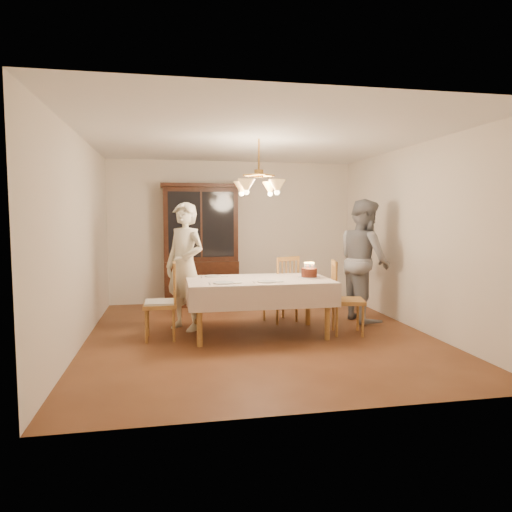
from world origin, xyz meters
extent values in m
plane|color=#592F19|center=(0.00, 0.00, 0.00)|extent=(5.00, 5.00, 0.00)
plane|color=white|center=(0.00, 0.00, 2.60)|extent=(5.00, 5.00, 0.00)
plane|color=silver|center=(0.00, 2.50, 1.30)|extent=(4.50, 0.00, 4.50)
plane|color=silver|center=(0.00, -2.50, 1.30)|extent=(4.50, 0.00, 4.50)
plane|color=silver|center=(-2.25, 0.00, 1.30)|extent=(0.00, 5.00, 5.00)
plane|color=silver|center=(2.25, 0.00, 1.30)|extent=(0.00, 5.00, 5.00)
cube|color=#95622B|center=(0.00, 0.00, 0.73)|extent=(1.80, 1.00, 0.04)
cube|color=silver|center=(0.00, 0.00, 0.75)|extent=(1.90, 1.10, 0.01)
cylinder|color=#95622B|center=(-0.82, -0.42, 0.35)|extent=(0.07, 0.07, 0.71)
cylinder|color=#95622B|center=(0.82, -0.42, 0.35)|extent=(0.07, 0.07, 0.71)
cylinder|color=#95622B|center=(-0.82, 0.42, 0.35)|extent=(0.07, 0.07, 0.71)
cylinder|color=#95622B|center=(0.82, 0.42, 0.35)|extent=(0.07, 0.07, 0.71)
cube|color=black|center=(-0.62, 2.23, 0.40)|extent=(1.30, 0.50, 0.80)
cube|color=black|center=(-0.62, 2.28, 1.45)|extent=(1.30, 0.40, 1.30)
cube|color=black|center=(-0.62, 2.08, 1.45)|extent=(1.14, 0.01, 1.14)
cube|color=black|center=(-0.62, 2.23, 2.13)|extent=(1.38, 0.54, 0.06)
cube|color=#95622B|center=(0.48, 0.72, 0.45)|extent=(0.57, 0.56, 0.05)
cube|color=#95622B|center=(0.55, 0.55, 0.97)|extent=(0.38, 0.19, 0.06)
cylinder|color=#95622B|center=(0.58, 0.95, 0.21)|extent=(0.04, 0.04, 0.43)
cylinder|color=#95622B|center=(0.24, 0.81, 0.21)|extent=(0.04, 0.04, 0.43)
cylinder|color=#95622B|center=(0.71, 0.63, 0.21)|extent=(0.04, 0.04, 0.43)
cylinder|color=#95622B|center=(0.38, 0.50, 0.21)|extent=(0.04, 0.04, 0.43)
cube|color=#95622B|center=(-1.30, 0.03, 0.45)|extent=(0.42, 0.44, 0.05)
cube|color=#95622B|center=(-1.11, 0.03, 0.97)|extent=(0.04, 0.40, 0.06)
cylinder|color=#95622B|center=(-1.47, 0.21, 0.21)|extent=(0.04, 0.04, 0.43)
cylinder|color=#95622B|center=(-1.47, -0.15, 0.21)|extent=(0.04, 0.04, 0.43)
cylinder|color=#95622B|center=(-1.13, 0.21, 0.21)|extent=(0.04, 0.04, 0.43)
cylinder|color=#95622B|center=(-1.13, -0.15, 0.21)|extent=(0.04, 0.04, 0.43)
cube|color=beige|center=(-1.30, 0.03, 0.48)|extent=(0.38, 0.40, 0.03)
cube|color=#95622B|center=(1.20, -0.17, 0.45)|extent=(0.51, 0.52, 0.05)
cube|color=#95622B|center=(1.01, -0.13, 0.97)|extent=(0.12, 0.40, 0.06)
cylinder|color=#95622B|center=(1.32, -0.39, 0.21)|extent=(0.04, 0.04, 0.43)
cylinder|color=#95622B|center=(1.40, -0.03, 0.21)|extent=(0.04, 0.04, 0.43)
cylinder|color=#95622B|center=(0.99, -0.31, 0.21)|extent=(0.04, 0.04, 0.43)
cylinder|color=#95622B|center=(1.07, 0.04, 0.21)|extent=(0.04, 0.04, 0.43)
imported|color=#EDE6C8|center=(-0.96, 0.49, 0.89)|extent=(0.76, 0.77, 1.79)
imported|color=slate|center=(1.75, 0.56, 0.93)|extent=(0.74, 0.93, 1.85)
cylinder|color=white|center=(0.70, -0.01, 0.77)|extent=(0.30, 0.30, 0.01)
cylinder|color=#3D170D|center=(0.70, -0.01, 0.83)|extent=(0.21, 0.21, 0.12)
cylinder|color=#598CD8|center=(0.76, -0.01, 0.92)|extent=(0.01, 0.01, 0.07)
sphere|color=#FFB23F|center=(0.76, -0.01, 0.96)|extent=(0.01, 0.01, 0.01)
cylinder|color=pink|center=(0.76, 0.01, 0.92)|extent=(0.01, 0.01, 0.07)
sphere|color=#FFB23F|center=(0.76, 0.01, 0.96)|extent=(0.01, 0.01, 0.01)
cylinder|color=#EACC66|center=(0.74, 0.03, 0.92)|extent=(0.01, 0.01, 0.07)
sphere|color=#FFB23F|center=(0.74, 0.03, 0.96)|extent=(0.01, 0.01, 0.01)
cylinder|color=#598CD8|center=(0.72, 0.05, 0.92)|extent=(0.01, 0.01, 0.07)
sphere|color=#FFB23F|center=(0.72, 0.05, 0.96)|extent=(0.01, 0.01, 0.01)
cylinder|color=pink|center=(0.70, 0.05, 0.92)|extent=(0.01, 0.01, 0.07)
sphere|color=#FFB23F|center=(0.70, 0.05, 0.96)|extent=(0.01, 0.01, 0.01)
cylinder|color=#EACC66|center=(0.67, 0.05, 0.92)|extent=(0.01, 0.01, 0.07)
sphere|color=#FFB23F|center=(0.67, 0.05, 0.96)|extent=(0.01, 0.01, 0.01)
cylinder|color=#598CD8|center=(0.65, 0.03, 0.92)|extent=(0.01, 0.01, 0.07)
sphere|color=#FFB23F|center=(0.65, 0.03, 0.96)|extent=(0.01, 0.01, 0.01)
cylinder|color=pink|center=(0.64, 0.01, 0.92)|extent=(0.01, 0.01, 0.07)
sphere|color=#FFB23F|center=(0.64, 0.01, 0.96)|extent=(0.01, 0.01, 0.01)
cylinder|color=#EACC66|center=(0.63, -0.01, 0.92)|extent=(0.01, 0.01, 0.07)
sphere|color=#FFB23F|center=(0.63, -0.01, 0.96)|extent=(0.01, 0.01, 0.01)
cylinder|color=#598CD8|center=(0.64, -0.04, 0.92)|extent=(0.01, 0.01, 0.07)
sphere|color=#FFB23F|center=(0.64, -0.04, 0.96)|extent=(0.01, 0.01, 0.01)
cylinder|color=pink|center=(0.65, -0.06, 0.92)|extent=(0.01, 0.01, 0.07)
sphere|color=#FFB23F|center=(0.65, -0.06, 0.96)|extent=(0.01, 0.01, 0.01)
cylinder|color=#EACC66|center=(0.67, -0.07, 0.92)|extent=(0.01, 0.01, 0.07)
sphere|color=#FFB23F|center=(0.67, -0.07, 0.96)|extent=(0.01, 0.01, 0.01)
cylinder|color=#598CD8|center=(0.70, -0.08, 0.92)|extent=(0.01, 0.01, 0.07)
sphere|color=#FFB23F|center=(0.70, -0.08, 0.96)|extent=(0.01, 0.01, 0.01)
cylinder|color=pink|center=(0.72, -0.07, 0.92)|extent=(0.01, 0.01, 0.07)
sphere|color=#FFB23F|center=(0.72, -0.07, 0.96)|extent=(0.01, 0.01, 0.01)
cylinder|color=#EACC66|center=(0.74, -0.06, 0.92)|extent=(0.01, 0.01, 0.07)
sphere|color=#FFB23F|center=(0.74, -0.06, 0.96)|extent=(0.01, 0.01, 0.01)
cylinder|color=#598CD8|center=(0.76, -0.04, 0.92)|extent=(0.01, 0.01, 0.07)
sphere|color=#FFB23F|center=(0.76, -0.04, 0.96)|extent=(0.01, 0.01, 0.01)
cylinder|color=white|center=(-0.51, -0.31, 0.77)|extent=(0.26, 0.26, 0.02)
cube|color=silver|center=(-0.68, -0.31, 0.76)|extent=(0.01, 0.16, 0.01)
cube|color=beige|center=(-0.34, -0.31, 0.76)|extent=(0.10, 0.10, 0.01)
cylinder|color=white|center=(0.04, -0.31, 0.77)|extent=(0.23, 0.23, 0.02)
cube|color=silver|center=(-0.12, -0.31, 0.76)|extent=(0.01, 0.16, 0.01)
cube|color=beige|center=(0.20, -0.31, 0.76)|extent=(0.10, 0.10, 0.01)
cylinder|color=white|center=(-0.58, 0.35, 0.77)|extent=(0.23, 0.23, 0.02)
cube|color=silver|center=(-0.74, 0.35, 0.76)|extent=(0.01, 0.16, 0.01)
cube|color=beige|center=(-0.42, 0.35, 0.76)|extent=(0.10, 0.10, 0.01)
cylinder|color=#BF8C3F|center=(0.00, 0.00, 2.40)|extent=(0.02, 0.02, 0.40)
cylinder|color=#BF8C3F|center=(0.00, 0.00, 2.15)|extent=(0.12, 0.12, 0.10)
cone|color=#D8994C|center=(0.20, 0.20, 1.97)|extent=(0.22, 0.22, 0.18)
sphere|color=#FFD899|center=(0.20, 0.20, 1.90)|extent=(0.07, 0.07, 0.07)
cone|color=#D8994C|center=(-0.20, 0.20, 1.97)|extent=(0.22, 0.22, 0.18)
sphere|color=#FFD899|center=(-0.20, 0.20, 1.90)|extent=(0.07, 0.07, 0.07)
cone|color=#D8994C|center=(-0.20, -0.20, 1.97)|extent=(0.22, 0.22, 0.18)
sphere|color=#FFD899|center=(-0.20, -0.20, 1.90)|extent=(0.07, 0.07, 0.07)
cone|color=#D8994C|center=(0.20, -0.20, 1.97)|extent=(0.22, 0.22, 0.18)
sphere|color=#FFD899|center=(0.20, -0.20, 1.90)|extent=(0.07, 0.07, 0.07)
camera|label=1|loc=(-1.16, -5.93, 1.60)|focal=32.00mm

